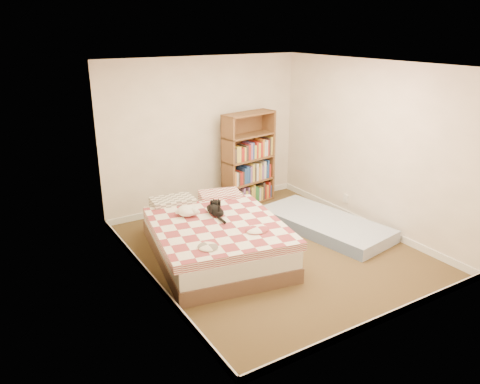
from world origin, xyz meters
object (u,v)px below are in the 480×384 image
floor_mattress (324,224)px  white_dog (188,211)px  bed (213,236)px  black_cat (214,209)px  bookshelf (248,171)px

floor_mattress → white_dog: size_ratio=6.73×
white_dog → bed: bearing=-42.6°
black_cat → bed: bearing=-94.4°
bookshelf → bed: bearing=-144.9°
white_dog → black_cat: bearing=-17.1°
floor_mattress → bed: bearing=165.0°
bed → bookshelf: (1.45, 1.43, 0.31)m
floor_mattress → white_dog: (-2.07, 0.42, 0.51)m
bed → white_dog: white_dog is taller
black_cat → white_dog: size_ratio=2.15×
bed → bookshelf: 2.06m
bookshelf → floor_mattress: bearing=-86.2°
bed → floor_mattress: (1.83, -0.16, -0.18)m
bed → bookshelf: bookshelf is taller
bed → black_cat: 0.36m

